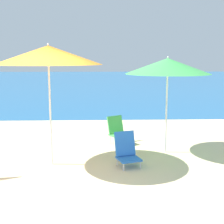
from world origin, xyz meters
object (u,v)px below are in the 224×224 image
object	(u,v)px
beach_chair_green	(118,130)
beach_umbrella_orange	(48,55)
beach_chair_blue	(127,151)
beach_umbrella_green	(168,66)

from	to	relation	value
beach_chair_green	beach_umbrella_orange	bearing A→B (deg)	-162.98
beach_chair_blue	beach_umbrella_orange	bearing A→B (deg)	157.28
beach_chair_green	beach_chair_blue	world-z (taller)	beach_chair_green
beach_umbrella_green	beach_chair_green	distance (m)	2.09
beach_chair_green	beach_umbrella_green	bearing A→B (deg)	-68.77
beach_umbrella_orange	beach_chair_green	size ratio (longest dim) A/B	3.45
beach_chair_blue	beach_chair_green	bearing A→B (deg)	74.49
beach_chair_green	beach_chair_blue	distance (m)	1.68
beach_umbrella_green	beach_chair_green	size ratio (longest dim) A/B	3.10
beach_umbrella_green	beach_chair_blue	distance (m)	2.08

